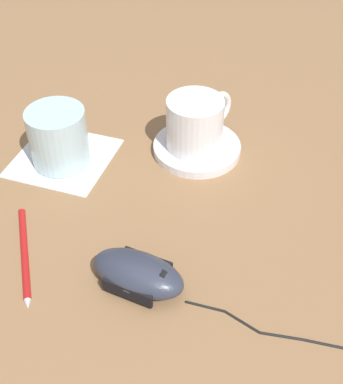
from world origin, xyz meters
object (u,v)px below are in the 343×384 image
Objects in this scene: computer_mouse at (138,273)px; pen at (24,253)px; saucer at (197,148)px; coffee_cup at (196,123)px; drinking_glass at (58,137)px.

pen is at bearing -113.58° from computer_mouse.
saucer is 1.25× the size of coffee_cup.
saucer is at bearing 127.08° from pen.
saucer is 0.20m from drinking_glass.
coffee_cup is at bearing 90.93° from drinking_glass.
computer_mouse is at bearing 66.42° from pen.
drinking_glass is at bearing -157.68° from computer_mouse.
computer_mouse is at bearing -23.15° from saucer.
coffee_cup is 0.65× the size of pen.
computer_mouse is 1.49× the size of drinking_glass.
saucer is 0.04m from coffee_cup.
drinking_glass is at bearing -89.31° from saucer.
drinking_glass reaches higher than computer_mouse.
computer_mouse is (0.23, -0.10, -0.03)m from coffee_cup.
computer_mouse reaches higher than pen.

